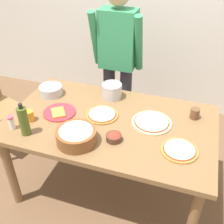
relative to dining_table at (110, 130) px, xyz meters
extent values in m
plane|color=brown|center=(0.00, 0.00, -0.67)|extent=(8.00, 8.00, 0.00)
cube|color=silver|center=(0.00, 1.60, 0.63)|extent=(5.60, 0.10, 2.60)
cube|color=brown|center=(0.00, 0.00, 0.07)|extent=(1.60, 0.96, 0.04)
cylinder|color=brown|center=(-0.72, -0.40, -0.31)|extent=(0.07, 0.07, 0.72)
cylinder|color=brown|center=(0.72, -0.40, -0.31)|extent=(0.07, 0.07, 0.72)
cylinder|color=brown|center=(-0.72, 0.40, -0.31)|extent=(0.07, 0.07, 0.72)
cylinder|color=brown|center=(0.72, 0.40, -0.31)|extent=(0.07, 0.07, 0.72)
cylinder|color=#2D2D38|center=(-0.27, 0.76, -0.24)|extent=(0.12, 0.12, 0.85)
cylinder|color=#2D2D38|center=(-0.09, 0.76, -0.24)|extent=(0.12, 0.12, 0.85)
cube|color=#338C59|center=(-0.18, 0.76, 0.46)|extent=(0.34, 0.20, 0.55)
cylinder|color=#338C59|center=(-0.39, 0.71, 0.46)|extent=(0.07, 0.21, 0.55)
cylinder|color=#338C59|center=(0.03, 0.71, 0.46)|extent=(0.07, 0.21, 0.55)
cylinder|color=olive|center=(-1.13, -0.04, -0.44)|extent=(0.04, 0.04, 0.45)
cylinder|color=olive|center=(-1.04, 0.29, -0.44)|extent=(0.04, 0.04, 0.45)
cylinder|color=olive|center=(-1.37, 0.38, -0.44)|extent=(0.04, 0.04, 0.45)
cylinder|color=beige|center=(0.31, 0.07, 0.10)|extent=(0.31, 0.31, 0.01)
cylinder|color=#B22D1E|center=(0.31, 0.07, 0.10)|extent=(0.27, 0.27, 0.00)
cylinder|color=beige|center=(0.31, 0.07, 0.11)|extent=(0.25, 0.25, 0.00)
cylinder|color=#C67A33|center=(-0.08, 0.05, 0.10)|extent=(0.26, 0.26, 0.01)
cylinder|color=#B22D1E|center=(-0.08, 0.05, 0.10)|extent=(0.23, 0.23, 0.00)
cylinder|color=beige|center=(-0.08, 0.05, 0.11)|extent=(0.21, 0.21, 0.00)
cylinder|color=#C67A33|center=(0.55, -0.17, 0.10)|extent=(0.25, 0.25, 0.01)
cylinder|color=#B22D1E|center=(0.55, -0.17, 0.10)|extent=(0.22, 0.22, 0.00)
cylinder|color=beige|center=(0.55, -0.17, 0.11)|extent=(0.21, 0.21, 0.00)
cylinder|color=red|center=(-0.42, -0.03, 0.10)|extent=(0.26, 0.26, 0.01)
cube|color=#CC8438|center=(-0.42, -0.05, 0.11)|extent=(0.16, 0.17, 0.01)
cylinder|color=brown|center=(-0.14, -0.30, 0.14)|extent=(0.28, 0.28, 0.10)
ellipsoid|color=beige|center=(-0.14, -0.30, 0.18)|extent=(0.25, 0.25, 0.05)
cylinder|color=#B7B7BC|center=(-0.62, 0.21, 0.13)|extent=(0.20, 0.20, 0.08)
cylinder|color=#4C2D1E|center=(0.10, -0.20, 0.11)|extent=(0.11, 0.11, 0.04)
ellipsoid|color=#9E3323|center=(0.10, -0.20, 0.13)|extent=(0.10, 0.10, 0.05)
cylinder|color=#47561E|center=(-0.53, -0.34, 0.20)|extent=(0.07, 0.07, 0.22)
cylinder|color=black|center=(-0.53, -0.34, 0.33)|extent=(0.03, 0.03, 0.04)
cylinder|color=#B7B7BC|center=(-0.10, 0.34, 0.15)|extent=(0.17, 0.17, 0.12)
torus|color=#A5A5AD|center=(-0.10, 0.34, 0.21)|extent=(0.17, 0.17, 0.01)
cylinder|color=orange|center=(-0.59, -0.19, 0.13)|extent=(0.07, 0.07, 0.08)
cylinder|color=brown|center=(0.61, 0.24, 0.13)|extent=(0.07, 0.07, 0.08)
cylinder|color=white|center=(-0.66, -0.32, 0.14)|extent=(0.04, 0.04, 0.09)
cylinder|color=#D84C66|center=(-0.66, -0.32, 0.19)|extent=(0.04, 0.04, 0.02)
camera|label=1|loc=(0.55, -1.59, 1.35)|focal=43.57mm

